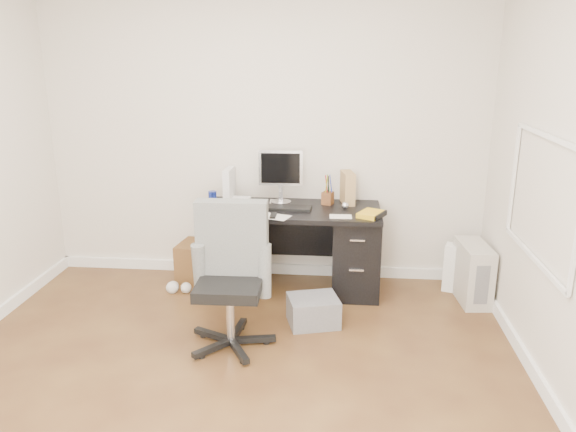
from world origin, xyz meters
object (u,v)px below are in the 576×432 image
(pc_tower, at_px, (472,273))
(wicker_basket, at_px, (200,262))
(lcd_monitor, at_px, (281,177))
(office_chair, at_px, (229,279))
(keyboard, at_px, (285,208))
(desk, at_px, (293,246))

(pc_tower, xyz_separation_m, wicker_basket, (-2.42, 0.22, -0.07))
(wicker_basket, bearing_deg, pc_tower, -5.26)
(lcd_monitor, xyz_separation_m, pc_tower, (1.66, -0.26, -0.74))
(lcd_monitor, xyz_separation_m, office_chair, (-0.24, -1.22, -0.47))
(office_chair, bearing_deg, wicker_basket, 112.48)
(pc_tower, bearing_deg, keyboard, 172.63)
(pc_tower, bearing_deg, lcd_monitor, 166.01)
(office_chair, bearing_deg, desk, 69.81)
(lcd_monitor, height_order, pc_tower, lcd_monitor)
(keyboard, height_order, office_chair, office_chair)
(lcd_monitor, height_order, office_chair, lcd_monitor)
(keyboard, bearing_deg, pc_tower, 0.62)
(desk, relative_size, keyboard, 3.29)
(office_chair, height_order, pc_tower, office_chair)
(keyboard, height_order, wicker_basket, keyboard)
(keyboard, bearing_deg, desk, 30.06)
(pc_tower, bearing_deg, desk, 171.18)
(desk, relative_size, pc_tower, 2.99)
(keyboard, relative_size, wicker_basket, 1.27)
(wicker_basket, bearing_deg, keyboard, -10.79)
(desk, distance_m, office_chair, 1.13)
(pc_tower, distance_m, wicker_basket, 2.43)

